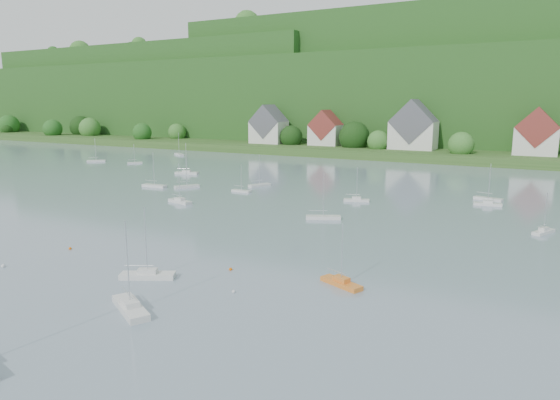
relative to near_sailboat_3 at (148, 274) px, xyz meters
name	(u,v)px	position (x,y,z in m)	size (l,w,h in m)	color
far_shore_strip	(407,150)	(-9.57, 154.81, 1.06)	(600.00, 60.00, 3.00)	#2F521F
forested_ridge	(444,96)	(-9.18, 223.38, 22.44)	(620.00, 181.22, 69.89)	#164415
village_building_0	(269,128)	(-64.57, 141.81, 9.07)	(14.00, 10.40, 16.00)	silver
village_building_1	(326,131)	(-39.57, 143.81, 8.31)	(12.00, 9.36, 14.00)	silver
village_building_2	(413,129)	(-4.57, 142.81, 9.83)	(16.00, 11.44, 18.00)	silver
village_building_3	(536,135)	(35.43, 140.81, 8.99)	(13.00, 10.40, 15.50)	silver
near_sailboat_3	(148,274)	(0.00, 0.00, 0.00)	(6.23, 4.38, 8.29)	silver
near_sailboat_4	(130,307)	(4.93, -7.61, 0.02)	(6.65, 4.86, 8.91)	silver
near_sailboat_5	(341,282)	(20.20, 8.24, -0.04)	(5.30, 3.34, 6.95)	orange
mooring_buoy_1	(3,267)	(-18.12, -5.42, -0.44)	(0.50, 0.50, 0.50)	silver
mooring_buoy_2	(231,270)	(6.75, 6.76, -0.44)	(0.40, 0.40, 0.40)	#E65B01
mooring_buoy_3	(70,249)	(-17.26, 3.53, -0.44)	(0.40, 0.40, 0.40)	#E65B01
mooring_buoy_4	(234,293)	(11.01, 0.97, -0.44)	(0.38, 0.38, 0.38)	silver
far_sailboat_cluster	(313,185)	(-9.58, 66.17, -0.07)	(193.56, 76.58, 8.71)	silver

